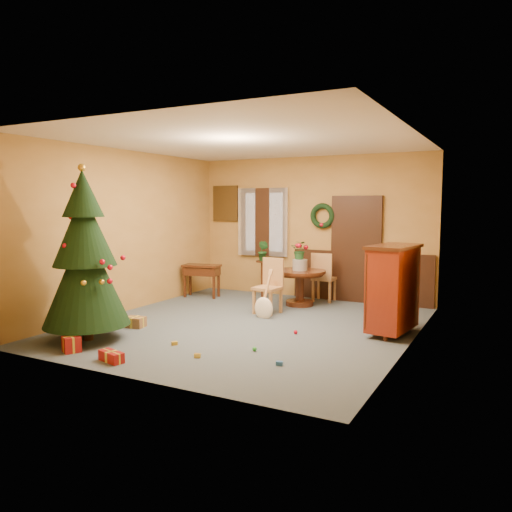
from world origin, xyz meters
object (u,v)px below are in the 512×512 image
Objects in this scene: dining_table at (300,281)px; christmas_tree at (85,258)px; chair_near at (270,284)px; writing_desk at (202,273)px; sideboard at (393,287)px.

christmas_tree is (-1.75, -3.67, 0.71)m from dining_table.
chair_near is 1.19× the size of writing_desk.
sideboard is (4.19, -1.18, 0.20)m from writing_desk.
dining_table is 1.01× the size of chair_near.
sideboard is (2.26, -0.47, 0.19)m from chair_near.
christmas_tree is 1.87× the size of sideboard.
dining_table is 0.40× the size of christmas_tree.
sideboard is at bearing -15.67° from writing_desk.
writing_desk is at bearing 96.35° from christmas_tree.
writing_desk is (-1.92, 0.70, -0.01)m from chair_near.
christmas_tree is at bearing -148.34° from sideboard.
dining_table is 2.45m from sideboard.
dining_table is 1.20× the size of writing_desk.
sideboard is (2.04, -1.33, 0.24)m from dining_table.
chair_near is 0.73× the size of sideboard.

